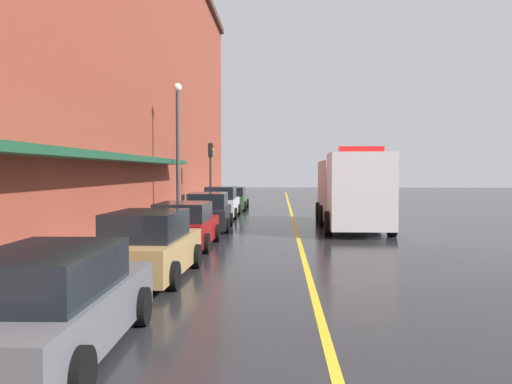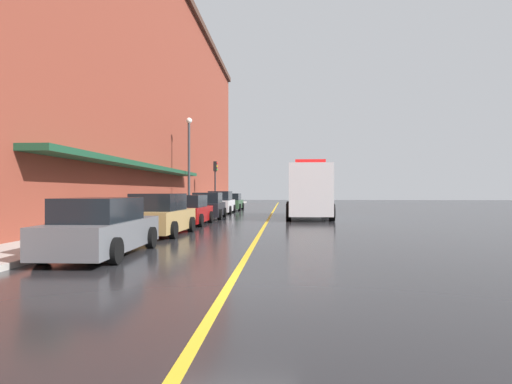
{
  "view_description": "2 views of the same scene",
  "coord_description": "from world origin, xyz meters",
  "px_view_note": "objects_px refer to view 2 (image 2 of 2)",
  "views": [
    {
      "loc": [
        -0.72,
        -3.9,
        2.58
      ],
      "look_at": [
        -1.9,
        22.38,
        1.55
      ],
      "focal_mm": 36.99,
      "sensor_mm": 36.0,
      "label": 1
    },
    {
      "loc": [
        1.01,
        -8.05,
        1.71
      ],
      "look_at": [
        -0.71,
        17.68,
        1.68
      ],
      "focal_mm": 30.34,
      "sensor_mm": 36.0,
      "label": 2
    }
  ],
  "objects_px": {
    "parked_car_5": "(231,202)",
    "parking_meter_0": "(192,201)",
    "parked_car_1": "(160,216)",
    "parking_meter_1": "(198,200)",
    "parked_car_2": "(188,211)",
    "box_truck": "(308,192)",
    "parked_car_0": "(102,228)",
    "parked_car_4": "(221,203)",
    "street_lamp_left": "(189,155)",
    "traffic_light_near": "(215,176)",
    "parked_car_3": "(208,206)"
  },
  "relations": [
    {
      "from": "parked_car_4",
      "to": "street_lamp_left",
      "type": "xyz_separation_m",
      "value": [
        -1.96,
        -2.56,
        3.59
      ]
    },
    {
      "from": "box_truck",
      "to": "parking_meter_0",
      "type": "relative_size",
      "value": 6.53
    },
    {
      "from": "parking_meter_0",
      "to": "parked_car_5",
      "type": "bearing_deg",
      "value": 82.28
    },
    {
      "from": "parked_car_1",
      "to": "traffic_light_near",
      "type": "xyz_separation_m",
      "value": [
        -1.41,
        22.16,
        2.39
      ]
    },
    {
      "from": "street_lamp_left",
      "to": "traffic_light_near",
      "type": "distance_m",
      "value": 7.95
    },
    {
      "from": "street_lamp_left",
      "to": "traffic_light_near",
      "type": "xyz_separation_m",
      "value": [
        0.66,
        7.83,
        -1.24
      ]
    },
    {
      "from": "parked_car_2",
      "to": "parked_car_3",
      "type": "xyz_separation_m",
      "value": [
        0.1,
        5.3,
        0.05
      ]
    },
    {
      "from": "parked_car_4",
      "to": "street_lamp_left",
      "type": "bearing_deg",
      "value": 141.99
    },
    {
      "from": "parked_car_2",
      "to": "parked_car_4",
      "type": "relative_size",
      "value": 0.92
    },
    {
      "from": "parked_car_3",
      "to": "parking_meter_0",
      "type": "distance_m",
      "value": 2.52
    },
    {
      "from": "parking_meter_1",
      "to": "parked_car_5",
      "type": "bearing_deg",
      "value": 80.37
    },
    {
      "from": "parking_meter_1",
      "to": "parked_car_4",
      "type": "bearing_deg",
      "value": 59.58
    },
    {
      "from": "parked_car_5",
      "to": "street_lamp_left",
      "type": "height_order",
      "value": "street_lamp_left"
    },
    {
      "from": "parked_car_1",
      "to": "box_truck",
      "type": "distance_m",
      "value": 13.24
    },
    {
      "from": "box_truck",
      "to": "parking_meter_0",
      "type": "height_order",
      "value": "box_truck"
    },
    {
      "from": "box_truck",
      "to": "traffic_light_near",
      "type": "height_order",
      "value": "traffic_light_near"
    },
    {
      "from": "parked_car_1",
      "to": "traffic_light_near",
      "type": "height_order",
      "value": "traffic_light_near"
    },
    {
      "from": "parked_car_2",
      "to": "street_lamp_left",
      "type": "distance_m",
      "value": 10.05
    },
    {
      "from": "parked_car_5",
      "to": "box_truck",
      "type": "height_order",
      "value": "box_truck"
    },
    {
      "from": "parked_car_3",
      "to": "parked_car_4",
      "type": "bearing_deg",
      "value": -0.84
    },
    {
      "from": "street_lamp_left",
      "to": "parking_meter_1",
      "type": "bearing_deg",
      "value": 22.74
    },
    {
      "from": "parking_meter_1",
      "to": "parked_car_2",
      "type": "bearing_deg",
      "value": -81.54
    },
    {
      "from": "parked_car_5",
      "to": "parking_meter_0",
      "type": "height_order",
      "value": "parked_car_5"
    },
    {
      "from": "parked_car_0",
      "to": "parked_car_5",
      "type": "relative_size",
      "value": 1.02
    },
    {
      "from": "parked_car_1",
      "to": "parked_car_5",
      "type": "height_order",
      "value": "parked_car_1"
    },
    {
      "from": "parked_car_3",
      "to": "parking_meter_1",
      "type": "relative_size",
      "value": 3.37
    },
    {
      "from": "parked_car_3",
      "to": "parked_car_1",
      "type": "bearing_deg",
      "value": 177.69
    },
    {
      "from": "parked_car_1",
      "to": "parking_meter_0",
      "type": "xyz_separation_m",
      "value": [
        -1.47,
        12.5,
        0.29
      ]
    },
    {
      "from": "parked_car_4",
      "to": "street_lamp_left",
      "type": "distance_m",
      "value": 4.82
    },
    {
      "from": "parking_meter_1",
      "to": "parked_car_1",
      "type": "bearing_deg",
      "value": -84.24
    },
    {
      "from": "parked_car_3",
      "to": "parking_meter_0",
      "type": "relative_size",
      "value": 3.37
    },
    {
      "from": "traffic_light_near",
      "to": "parking_meter_0",
      "type": "bearing_deg",
      "value": -90.37
    },
    {
      "from": "parked_car_1",
      "to": "parked_car_5",
      "type": "bearing_deg",
      "value": 1.84
    },
    {
      "from": "parked_car_2",
      "to": "parked_car_4",
      "type": "bearing_deg",
      "value": 0.38
    },
    {
      "from": "parked_car_0",
      "to": "parking_meter_0",
      "type": "height_order",
      "value": "parked_car_0"
    },
    {
      "from": "parking_meter_0",
      "to": "street_lamp_left",
      "type": "height_order",
      "value": "street_lamp_left"
    },
    {
      "from": "parking_meter_0",
      "to": "parking_meter_1",
      "type": "bearing_deg",
      "value": 90.0
    },
    {
      "from": "box_truck",
      "to": "parked_car_1",
      "type": "bearing_deg",
      "value": -28.29
    },
    {
      "from": "parking_meter_0",
      "to": "parking_meter_1",
      "type": "distance_m",
      "value": 2.09
    },
    {
      "from": "parked_car_0",
      "to": "traffic_light_near",
      "type": "height_order",
      "value": "traffic_light_near"
    },
    {
      "from": "box_truck",
      "to": "parking_meter_0",
      "type": "distance_m",
      "value": 7.95
    },
    {
      "from": "parked_car_3",
      "to": "parking_meter_1",
      "type": "bearing_deg",
      "value": 18.0
    },
    {
      "from": "parked_car_4",
      "to": "traffic_light_near",
      "type": "bearing_deg",
      "value": 13.16
    },
    {
      "from": "parking_meter_0",
      "to": "traffic_light_near",
      "type": "xyz_separation_m",
      "value": [
        0.06,
        9.66,
        2.1
      ]
    },
    {
      "from": "parked_car_0",
      "to": "parking_meter_0",
      "type": "xyz_separation_m",
      "value": [
        -1.5,
        17.94,
        0.33
      ]
    },
    {
      "from": "parked_car_1",
      "to": "parked_car_3",
      "type": "xyz_separation_m",
      "value": [
        0.03,
        10.49,
        0.01
      ]
    },
    {
      "from": "traffic_light_near",
      "to": "parked_car_3",
      "type": "bearing_deg",
      "value": -82.97
    },
    {
      "from": "box_truck",
      "to": "street_lamp_left",
      "type": "height_order",
      "value": "street_lamp_left"
    },
    {
      "from": "parked_car_2",
      "to": "parked_car_4",
      "type": "distance_m",
      "value": 11.7
    },
    {
      "from": "parked_car_0",
      "to": "parked_car_4",
      "type": "xyz_separation_m",
      "value": [
        -0.14,
        22.34,
        0.08
      ]
    }
  ]
}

